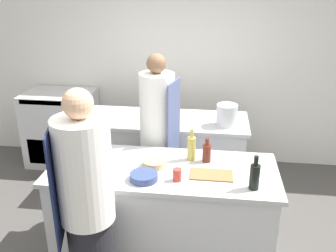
% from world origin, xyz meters
% --- Properties ---
extents(wall_back, '(8.00, 0.06, 2.80)m').
position_xyz_m(wall_back, '(0.00, 2.13, 1.40)').
color(wall_back, silver).
rests_on(wall_back, ground_plane).
extents(prep_counter, '(1.98, 0.82, 0.94)m').
position_xyz_m(prep_counter, '(0.00, 0.00, 0.47)').
color(prep_counter, silver).
rests_on(prep_counter, ground_plane).
extents(pass_counter, '(1.93, 0.73, 0.94)m').
position_xyz_m(pass_counter, '(-0.15, 1.18, 0.47)').
color(pass_counter, silver).
rests_on(pass_counter, ground_plane).
extents(oven_range, '(0.92, 0.65, 1.02)m').
position_xyz_m(oven_range, '(-1.67, 1.75, 0.51)').
color(oven_range, silver).
rests_on(oven_range, ground_plane).
extents(chef_at_prep_near, '(0.45, 0.43, 1.82)m').
position_xyz_m(chef_at_prep_near, '(-0.46, -0.64, 0.91)').
color(chef_at_prep_near, black).
rests_on(chef_at_prep_near, ground_plane).
extents(chef_at_stove, '(0.40, 0.38, 1.80)m').
position_xyz_m(chef_at_stove, '(-0.15, 0.66, 0.90)').
color(chef_at_stove, black).
rests_on(chef_at_stove, ground_plane).
extents(bottle_olive_oil, '(0.07, 0.07, 0.26)m').
position_xyz_m(bottle_olive_oil, '(-0.56, 0.02, 1.04)').
color(bottle_olive_oil, '#19471E').
rests_on(bottle_olive_oil, prep_counter).
extents(bottle_vinegar, '(0.07, 0.07, 0.30)m').
position_xyz_m(bottle_vinegar, '(0.23, 0.19, 1.05)').
color(bottle_vinegar, '#B2A84C').
rests_on(bottle_vinegar, prep_counter).
extents(bottle_wine, '(0.08, 0.08, 0.28)m').
position_xyz_m(bottle_wine, '(0.75, -0.24, 1.05)').
color(bottle_wine, black).
rests_on(bottle_wine, prep_counter).
extents(bottle_cooking_oil, '(0.08, 0.08, 0.22)m').
position_xyz_m(bottle_cooking_oil, '(0.37, 0.17, 1.02)').
color(bottle_cooking_oil, '#5B2319').
rests_on(bottle_cooking_oil, prep_counter).
extents(bowl_mixing_large, '(0.23, 0.23, 0.06)m').
position_xyz_m(bowl_mixing_large, '(-0.12, -0.22, 0.97)').
color(bowl_mixing_large, navy).
rests_on(bowl_mixing_large, prep_counter).
extents(bowl_prep_small, '(0.20, 0.20, 0.06)m').
position_xyz_m(bowl_prep_small, '(-0.08, 0.02, 0.97)').
color(bowl_prep_small, tan).
rests_on(bowl_prep_small, prep_counter).
extents(bowl_ceramic_blue, '(0.27, 0.27, 0.06)m').
position_xyz_m(bowl_ceramic_blue, '(-0.79, -0.01, 0.97)').
color(bowl_ceramic_blue, '#B7BABC').
rests_on(bowl_ceramic_blue, prep_counter).
extents(cup, '(0.07, 0.07, 0.10)m').
position_xyz_m(cup, '(0.15, -0.20, 0.99)').
color(cup, '#B2382D').
rests_on(cup, prep_counter).
extents(cutting_board, '(0.35, 0.20, 0.01)m').
position_xyz_m(cutting_board, '(0.42, -0.08, 0.94)').
color(cutting_board, olive).
rests_on(cutting_board, prep_counter).
extents(stockpot, '(0.23, 0.23, 0.24)m').
position_xyz_m(stockpot, '(0.56, 1.06, 1.06)').
color(stockpot, silver).
rests_on(stockpot, pass_counter).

